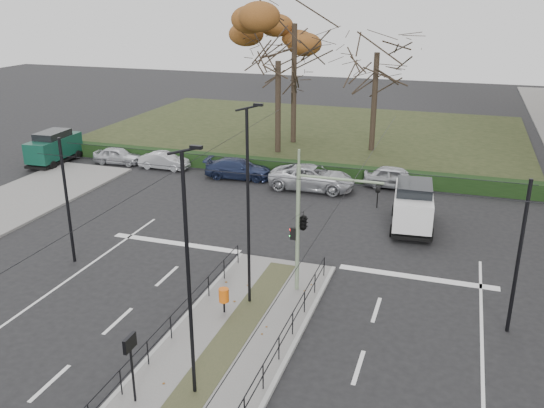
# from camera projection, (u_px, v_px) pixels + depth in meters

# --- Properties ---
(ground) EXTENTS (140.00, 140.00, 0.00)m
(ground) POSITION_uv_depth(u_px,v_px,m) (249.00, 315.00, 22.69)
(ground) COLOR black
(ground) RESTS_ON ground
(median_island) EXTENTS (4.40, 15.00, 0.14)m
(median_island) POSITION_uv_depth(u_px,v_px,m) (225.00, 349.00, 20.44)
(median_island) COLOR #605E5C
(median_island) RESTS_ON ground
(park) EXTENTS (38.00, 26.00, 0.10)m
(park) POSITION_uv_depth(u_px,v_px,m) (310.00, 132.00, 53.00)
(park) COLOR black
(park) RESTS_ON ground
(hedge) EXTENTS (38.00, 1.00, 1.00)m
(hedge) POSITION_uv_depth(u_px,v_px,m) (262.00, 165.00, 40.89)
(hedge) COLOR black
(hedge) RESTS_ON ground
(median_railing) EXTENTS (4.14, 13.24, 0.92)m
(median_railing) POSITION_uv_depth(u_px,v_px,m) (223.00, 328.00, 20.04)
(median_railing) COLOR black
(median_railing) RESTS_ON median_island
(catenary) EXTENTS (20.00, 34.00, 6.00)m
(catenary) POSITION_uv_depth(u_px,v_px,m) (262.00, 220.00, 22.97)
(catenary) COLOR black
(catenary) RESTS_ON ground
(traffic_light) EXTENTS (3.72, 2.13, 5.47)m
(traffic_light) POSITION_uv_depth(u_px,v_px,m) (305.00, 220.00, 23.28)
(traffic_light) COLOR gray
(traffic_light) RESTS_ON median_island
(litter_bin) EXTENTS (0.40, 0.40, 1.02)m
(litter_bin) POSITION_uv_depth(u_px,v_px,m) (224.00, 296.00, 22.41)
(litter_bin) COLOR black
(litter_bin) RESTS_ON median_island
(info_panel) EXTENTS (0.13, 0.60, 2.31)m
(info_panel) POSITION_uv_depth(u_px,v_px,m) (130.00, 351.00, 17.09)
(info_panel) COLOR black
(info_panel) RESTS_ON median_island
(streetlamp_median_near) EXTENTS (0.67, 0.14, 8.00)m
(streetlamp_median_near) POSITION_uv_depth(u_px,v_px,m) (189.00, 276.00, 16.73)
(streetlamp_median_near) COLOR black
(streetlamp_median_near) RESTS_ON median_island
(streetlamp_median_far) EXTENTS (0.68, 0.14, 8.11)m
(streetlamp_median_far) POSITION_uv_depth(u_px,v_px,m) (249.00, 207.00, 22.04)
(streetlamp_median_far) COLOR black
(streetlamp_median_far) RESTS_ON median_island
(parked_car_first) EXTENTS (3.73, 1.75, 1.24)m
(parked_car_first) POSITION_uv_depth(u_px,v_px,m) (118.00, 156.00, 42.91)
(parked_car_first) COLOR #B7B9BF
(parked_car_first) RESTS_ON ground
(parked_car_second) EXTENTS (3.67, 1.30, 1.21)m
(parked_car_second) POSITION_uv_depth(u_px,v_px,m) (164.00, 161.00, 41.64)
(parked_car_second) COLOR #B7B9BF
(parked_car_second) RESTS_ON ground
(parked_car_third) EXTENTS (4.81, 2.32, 1.35)m
(parked_car_third) POSITION_uv_depth(u_px,v_px,m) (239.00, 169.00, 39.51)
(parked_car_third) COLOR #1E2847
(parked_car_third) RESTS_ON ground
(parked_car_fourth) EXTENTS (5.59, 2.66, 1.54)m
(parked_car_fourth) POSITION_uv_depth(u_px,v_px,m) (312.00, 178.00, 37.24)
(parked_car_fourth) COLOR #B7B9BF
(parked_car_fourth) RESTS_ON ground
(white_van) EXTENTS (2.51, 4.94, 2.52)m
(white_van) POSITION_uv_depth(u_px,v_px,m) (413.00, 205.00, 30.87)
(white_van) COLOR silver
(white_van) RESTS_ON ground
(green_van) EXTENTS (2.17, 4.94, 2.45)m
(green_van) POSITION_uv_depth(u_px,v_px,m) (54.00, 147.00, 42.75)
(green_van) COLOR #0C3528
(green_van) RESTS_ON ground
(rust_tree) EXTENTS (10.37, 10.37, 12.72)m
(rust_tree) POSITION_uv_depth(u_px,v_px,m) (295.00, 23.00, 45.80)
(rust_tree) COLOR black
(rust_tree) RESTS_ON park
(bare_tree_center) EXTENTS (6.67, 6.67, 10.19)m
(bare_tree_center) POSITION_uv_depth(u_px,v_px,m) (377.00, 60.00, 44.15)
(bare_tree_center) COLOR black
(bare_tree_center) RESTS_ON park
(bare_tree_near) EXTENTS (5.45, 5.45, 9.42)m
(bare_tree_near) POSITION_uv_depth(u_px,v_px,m) (278.00, 68.00, 43.81)
(bare_tree_near) COLOR black
(bare_tree_near) RESTS_ON park
(parked_car_fifth) EXTENTS (4.24, 1.91, 1.42)m
(parked_car_fifth) POSITION_uv_depth(u_px,v_px,m) (396.00, 177.00, 37.47)
(parked_car_fifth) COLOR #B7B9BF
(parked_car_fifth) RESTS_ON ground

